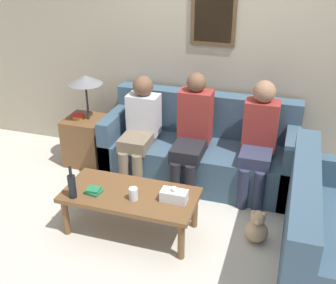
{
  "coord_description": "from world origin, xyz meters",
  "views": [
    {
      "loc": [
        0.9,
        -3.54,
        2.48
      ],
      "look_at": [
        -0.19,
        -0.1,
        0.69
      ],
      "focal_mm": 45.0,
      "sensor_mm": 36.0,
      "label": 1
    }
  ],
  "objects_px": {
    "coffee_table": "(130,198)",
    "wine_bottle": "(72,186)",
    "couch_side": "(330,244)",
    "drinking_glass": "(133,194)",
    "person_left": "(140,125)",
    "person_right": "(259,136)",
    "teddy_bear": "(257,228)",
    "person_middle": "(192,130)",
    "couch_main": "(200,151)"
  },
  "relations": [
    {
      "from": "couch_main",
      "to": "person_middle",
      "type": "xyz_separation_m",
      "value": [
        -0.05,
        -0.19,
        0.34
      ]
    },
    {
      "from": "coffee_table",
      "to": "wine_bottle",
      "type": "bearing_deg",
      "value": -155.76
    },
    {
      "from": "coffee_table",
      "to": "person_left",
      "type": "distance_m",
      "value": 1.02
    },
    {
      "from": "couch_side",
      "to": "person_right",
      "type": "distance_m",
      "value": 1.32
    },
    {
      "from": "drinking_glass",
      "to": "person_right",
      "type": "relative_size",
      "value": 0.09
    },
    {
      "from": "coffee_table",
      "to": "person_right",
      "type": "bearing_deg",
      "value": 44.37
    },
    {
      "from": "person_middle",
      "to": "person_right",
      "type": "bearing_deg",
      "value": 3.77
    },
    {
      "from": "drinking_glass",
      "to": "person_middle",
      "type": "bearing_deg",
      "value": 75.67
    },
    {
      "from": "couch_side",
      "to": "person_left",
      "type": "height_order",
      "value": "person_left"
    },
    {
      "from": "couch_main",
      "to": "wine_bottle",
      "type": "bearing_deg",
      "value": -121.82
    },
    {
      "from": "couch_main",
      "to": "coffee_table",
      "type": "relative_size",
      "value": 1.7
    },
    {
      "from": "teddy_bear",
      "to": "person_middle",
      "type": "bearing_deg",
      "value": 137.16
    },
    {
      "from": "teddy_bear",
      "to": "drinking_glass",
      "type": "bearing_deg",
      "value": -165.58
    },
    {
      "from": "coffee_table",
      "to": "drinking_glass",
      "type": "xyz_separation_m",
      "value": [
        0.07,
        -0.08,
        0.11
      ]
    },
    {
      "from": "couch_main",
      "to": "person_left",
      "type": "distance_m",
      "value": 0.72
    },
    {
      "from": "couch_main",
      "to": "couch_side",
      "type": "bearing_deg",
      "value": -42.43
    },
    {
      "from": "drinking_glass",
      "to": "person_middle",
      "type": "relative_size",
      "value": 0.09
    },
    {
      "from": "person_right",
      "to": "couch_side",
      "type": "bearing_deg",
      "value": -56.63
    },
    {
      "from": "person_right",
      "to": "teddy_bear",
      "type": "distance_m",
      "value": 0.95
    },
    {
      "from": "drinking_glass",
      "to": "person_left",
      "type": "distance_m",
      "value": 1.08
    },
    {
      "from": "coffee_table",
      "to": "drinking_glass",
      "type": "height_order",
      "value": "drinking_glass"
    },
    {
      "from": "couch_side",
      "to": "wine_bottle",
      "type": "bearing_deg",
      "value": 93.19
    },
    {
      "from": "coffee_table",
      "to": "wine_bottle",
      "type": "xyz_separation_m",
      "value": [
        -0.45,
        -0.2,
        0.17
      ]
    },
    {
      "from": "person_middle",
      "to": "teddy_bear",
      "type": "relative_size",
      "value": 3.88
    },
    {
      "from": "couch_side",
      "to": "drinking_glass",
      "type": "bearing_deg",
      "value": 89.82
    },
    {
      "from": "coffee_table",
      "to": "wine_bottle",
      "type": "distance_m",
      "value": 0.52
    },
    {
      "from": "couch_main",
      "to": "drinking_glass",
      "type": "relative_size",
      "value": 18.21
    },
    {
      "from": "coffee_table",
      "to": "person_middle",
      "type": "xyz_separation_m",
      "value": [
        0.32,
        0.93,
        0.31
      ]
    },
    {
      "from": "person_left",
      "to": "person_right",
      "type": "distance_m",
      "value": 1.26
    },
    {
      "from": "wine_bottle",
      "to": "person_left",
      "type": "height_order",
      "value": "person_left"
    },
    {
      "from": "couch_side",
      "to": "teddy_bear",
      "type": "bearing_deg",
      "value": 64.29
    },
    {
      "from": "wine_bottle",
      "to": "person_right",
      "type": "height_order",
      "value": "person_right"
    },
    {
      "from": "wine_bottle",
      "to": "person_right",
      "type": "xyz_separation_m",
      "value": [
        1.45,
        1.18,
        0.14
      ]
    },
    {
      "from": "couch_main",
      "to": "drinking_glass",
      "type": "xyz_separation_m",
      "value": [
        -0.31,
        -1.21,
        0.14
      ]
    },
    {
      "from": "teddy_bear",
      "to": "person_left",
      "type": "bearing_deg",
      "value": 151.45
    },
    {
      "from": "couch_main",
      "to": "teddy_bear",
      "type": "distance_m",
      "value": 1.21
    },
    {
      "from": "couch_side",
      "to": "person_left",
      "type": "bearing_deg",
      "value": 62.27
    },
    {
      "from": "wine_bottle",
      "to": "teddy_bear",
      "type": "xyz_separation_m",
      "value": [
        1.58,
        0.4,
        -0.38
      ]
    },
    {
      "from": "wine_bottle",
      "to": "couch_main",
      "type": "bearing_deg",
      "value": 58.18
    },
    {
      "from": "couch_main",
      "to": "person_right",
      "type": "xyz_separation_m",
      "value": [
        0.63,
        -0.15,
        0.34
      ]
    },
    {
      "from": "drinking_glass",
      "to": "person_left",
      "type": "xyz_separation_m",
      "value": [
        -0.32,
        1.02,
        0.17
      ]
    },
    {
      "from": "drinking_glass",
      "to": "couch_side",
      "type": "bearing_deg",
      "value": -0.18
    },
    {
      "from": "drinking_glass",
      "to": "teddy_bear",
      "type": "height_order",
      "value": "drinking_glass"
    },
    {
      "from": "couch_main",
      "to": "person_right",
      "type": "bearing_deg",
      "value": -13.48
    },
    {
      "from": "couch_main",
      "to": "coffee_table",
      "type": "distance_m",
      "value": 1.19
    },
    {
      "from": "couch_main",
      "to": "couch_side",
      "type": "relative_size",
      "value": 1.28
    },
    {
      "from": "wine_bottle",
      "to": "person_right",
      "type": "bearing_deg",
      "value": 39.13
    },
    {
      "from": "person_left",
      "to": "person_middle",
      "type": "bearing_deg",
      "value": -1.02
    },
    {
      "from": "drinking_glass",
      "to": "person_left",
      "type": "height_order",
      "value": "person_left"
    },
    {
      "from": "couch_main",
      "to": "wine_bottle",
      "type": "xyz_separation_m",
      "value": [
        -0.83,
        -1.33,
        0.2
      ]
    }
  ]
}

